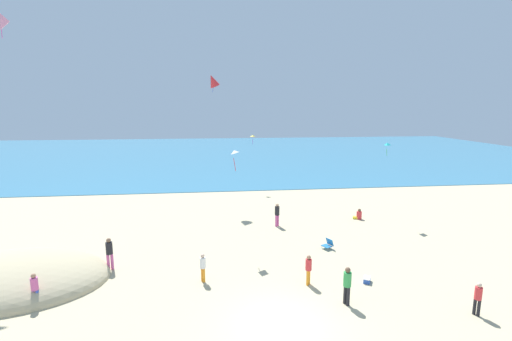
{
  "coord_description": "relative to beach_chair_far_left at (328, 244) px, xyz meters",
  "views": [
    {
      "loc": [
        -2.36,
        -12.66,
        8.56
      ],
      "look_at": [
        0.0,
        7.86,
        4.8
      ],
      "focal_mm": 25.03,
      "sensor_mm": 36.0,
      "label": 1
    }
  ],
  "objects": [
    {
      "name": "kite_yellow",
      "position": [
        -2.9,
        16.1,
        5.25
      ],
      "size": [
        0.42,
        0.31,
        0.93
      ],
      "rotation": [
        0.0,
        0.0,
        3.17
      ],
      "color": "yellow"
    },
    {
      "name": "ground_plane",
      "position": [
        -4.34,
        2.8,
        -0.29
      ],
      "size": [
        120.0,
        120.0,
        0.0
      ],
      "primitive_type": "plane",
      "color": "#C6B58C"
    },
    {
      "name": "beach_chair_far_left",
      "position": [
        0.0,
        0.0,
        0.0
      ],
      "size": [
        0.74,
        0.74,
        0.61
      ],
      "rotation": [
        0.0,
        0.0,
        3.58
      ],
      "color": "#2370B2",
      "rests_on": "ground_plane"
    },
    {
      "name": "kite_teal",
      "position": [
        5.92,
        5.06,
        5.49
      ],
      "size": [
        0.61,
        0.67,
        0.99
      ],
      "rotation": [
        0.0,
        0.0,
        4.22
      ],
      "color": "#1EADAD"
    },
    {
      "name": "ocean_water",
      "position": [
        -4.34,
        45.32,
        -0.27
      ],
      "size": [
        120.0,
        60.0,
        0.05
      ],
      "primitive_type": "cube",
      "color": "teal",
      "rests_on": "ground_plane"
    },
    {
      "name": "kite_red",
      "position": [
        -6.78,
        11.81,
        10.4
      ],
      "size": [
        1.43,
        1.27,
        1.61
      ],
      "rotation": [
        0.0,
        0.0,
        2.01
      ],
      "color": "red"
    },
    {
      "name": "person_7",
      "position": [
        -1.14,
        -6.1,
        0.71
      ],
      "size": [
        0.45,
        0.45,
        1.73
      ],
      "rotation": [
        0.0,
        0.0,
        3.52
      ],
      "color": "black",
      "rests_on": "ground_plane"
    },
    {
      "name": "person_0",
      "position": [
        -7.42,
        -3.3,
        0.54
      ],
      "size": [
        0.39,
        0.39,
        1.44
      ],
      "rotation": [
        0.0,
        0.0,
        0.53
      ],
      "color": "orange",
      "rests_on": "ground_plane"
    },
    {
      "name": "person_3",
      "position": [
        -2.34,
        -4.19,
        0.58
      ],
      "size": [
        0.42,
        0.42,
        1.51
      ],
      "rotation": [
        0.0,
        0.0,
        2.53
      ],
      "color": "orange",
      "rests_on": "ground_plane"
    },
    {
      "name": "person_6",
      "position": [
        3.92,
        -7.51,
        0.54
      ],
      "size": [
        0.39,
        0.39,
        1.44
      ],
      "rotation": [
        0.0,
        0.0,
        3.63
      ],
      "color": "black",
      "rests_on": "ground_plane"
    },
    {
      "name": "person_2",
      "position": [
        4.12,
        5.33,
        0.01
      ],
      "size": [
        0.73,
        0.55,
        0.82
      ],
      "rotation": [
        0.0,
        0.0,
        2.79
      ],
      "color": "red",
      "rests_on": "ground_plane"
    },
    {
      "name": "kite_pink",
      "position": [
        -18.07,
        1.91,
        12.74
      ],
      "size": [
        0.89,
        0.21,
        1.33
      ],
      "rotation": [
        0.0,
        0.0,
        3.5
      ],
      "color": "pink"
    },
    {
      "name": "cooler_box",
      "position": [
        0.59,
        -4.3,
        -0.16
      ],
      "size": [
        0.51,
        0.58,
        0.26
      ],
      "rotation": [
        0.0,
        0.0,
        1.06
      ],
      "color": "#2D56B7",
      "rests_on": "ground_plane"
    },
    {
      "name": "person_5",
      "position": [
        -2.38,
        4.42,
        0.68
      ],
      "size": [
        0.47,
        0.47,
        1.69
      ],
      "rotation": [
        0.0,
        0.0,
        2.22
      ],
      "color": "#D8599E",
      "rests_on": "ground_plane"
    },
    {
      "name": "kite_white",
      "position": [
        -5.6,
        0.9,
        5.6
      ],
      "size": [
        0.59,
        0.67,
        1.31
      ],
      "rotation": [
        0.0,
        0.0,
        4.38
      ],
      "color": "white"
    },
    {
      "name": "dune_mound",
      "position": [
        -16.84,
        -2.39,
        -0.29
      ],
      "size": [
        9.38,
        6.57,
        2.58
      ],
      "primitive_type": "ellipsoid",
      "color": "tan",
      "rests_on": "ground_plane"
    },
    {
      "name": "person_1",
      "position": [
        -12.35,
        -1.39,
        0.72
      ],
      "size": [
        0.45,
        0.45,
        1.75
      ],
      "rotation": [
        0.0,
        0.0,
        5.09
      ],
      "color": "#D8599E",
      "rests_on": "ground_plane"
    },
    {
      "name": "person_4",
      "position": [
        -14.56,
        -4.66,
        0.57
      ],
      "size": [
        0.35,
        0.35,
        1.49
      ],
      "rotation": [
        0.0,
        0.0,
        1.38
      ],
      "color": "blue",
      "rests_on": "ground_plane"
    }
  ]
}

